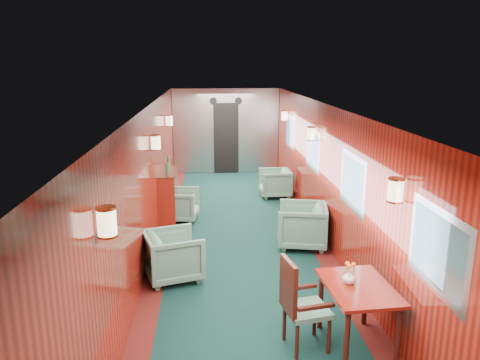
# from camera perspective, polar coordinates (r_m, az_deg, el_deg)

# --- Properties ---
(room) EXTENTS (12.00, 12.10, 2.40)m
(room) POSITION_cam_1_polar(r_m,az_deg,el_deg) (7.43, 0.23, 2.85)
(room) COLOR black
(room) RESTS_ON ground
(bulkhead) EXTENTS (2.98, 0.17, 2.39)m
(bulkhead) POSITION_cam_1_polar(r_m,az_deg,el_deg) (13.32, -1.72, 5.92)
(bulkhead) COLOR #ACAFB3
(bulkhead) RESTS_ON ground
(windows_right) EXTENTS (0.02, 8.60, 0.80)m
(windows_right) POSITION_cam_1_polar(r_m,az_deg,el_deg) (7.96, 10.84, 2.00)
(windows_right) COLOR #B6B8BE
(windows_right) RESTS_ON ground
(wall_sconces) EXTENTS (2.97, 7.97, 0.25)m
(wall_sconces) POSITION_cam_1_polar(r_m,az_deg,el_deg) (7.96, -0.08, 4.74)
(wall_sconces) COLOR beige
(wall_sconces) RESTS_ON ground
(dining_table) EXTENTS (0.76, 1.04, 0.74)m
(dining_table) POSITION_cam_1_polar(r_m,az_deg,el_deg) (5.40, 14.22, -13.51)
(dining_table) COLOR maroon
(dining_table) RESTS_ON ground
(side_chair) EXTENTS (0.55, 0.57, 1.06)m
(side_chair) POSITION_cam_1_polar(r_m,az_deg,el_deg) (5.28, 7.16, -14.42)
(side_chair) COLOR #204C40
(side_chair) RESTS_ON ground
(credenza) EXTENTS (0.35, 1.11, 1.27)m
(credenza) POSITION_cam_1_polar(r_m,az_deg,el_deg) (9.55, -8.70, -1.74)
(credenza) COLOR maroon
(credenza) RESTS_ON ground
(flower_vase) EXTENTS (0.19, 0.19, 0.15)m
(flower_vase) POSITION_cam_1_polar(r_m,az_deg,el_deg) (5.34, 13.20, -11.43)
(flower_vase) COLOR beige
(flower_vase) RESTS_ON dining_table
(armchair_left_near) EXTENTS (0.98, 0.96, 0.72)m
(armchair_left_near) POSITION_cam_1_polar(r_m,az_deg,el_deg) (6.96, -8.10, -9.10)
(armchair_left_near) COLOR #204C40
(armchair_left_near) RESTS_ON ground
(armchair_left_far) EXTENTS (0.80, 0.78, 0.64)m
(armchair_left_far) POSITION_cam_1_polar(r_m,az_deg,el_deg) (9.45, -7.29, -3.01)
(armchair_left_far) COLOR #204C40
(armchair_left_far) RESTS_ON ground
(armchair_right_near) EXTENTS (0.97, 0.95, 0.75)m
(armchair_right_near) POSITION_cam_1_polar(r_m,az_deg,el_deg) (8.12, 7.57, -5.50)
(armchair_right_near) COLOR #204C40
(armchair_right_near) RESTS_ON ground
(armchair_right_far) EXTENTS (0.73, 0.71, 0.65)m
(armchair_right_far) POSITION_cam_1_polar(r_m,az_deg,el_deg) (11.05, 4.27, -0.37)
(armchair_right_far) COLOR #204C40
(armchair_right_far) RESTS_ON ground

